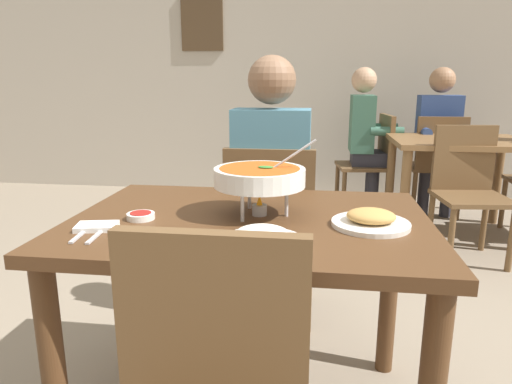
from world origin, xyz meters
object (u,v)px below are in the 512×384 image
rice_plate (262,239)px  chair_bg_corner (467,184)px  sauce_dish (141,216)px  curry_bowl (260,177)px  dining_table_far (458,157)px  chair_diner_main (271,225)px  chair_bg_middle (436,161)px  patron_bg_right (366,132)px  appetizer_plate (371,220)px  dining_table_main (250,252)px  diner_main (272,176)px  patron_bg_middle (439,133)px  chair_bg_right (373,158)px

rice_plate → chair_bg_corner: size_ratio=0.27×
sauce_dish → curry_bowl: bearing=14.2°
curry_bowl → dining_table_far: curry_bowl is taller
curry_bowl → chair_diner_main: bearing=92.4°
rice_plate → chair_bg_middle: bearing=68.2°
patron_bg_right → chair_diner_main: bearing=-107.1°
appetizer_plate → chair_bg_corner: (0.85, 1.81, -0.27)m
dining_table_main → rice_plate: bearing=-74.3°
diner_main → chair_diner_main: bearing=-90.0°
chair_bg_middle → chair_diner_main: bearing=-122.0°
chair_diner_main → chair_bg_middle: 2.38m
patron_bg_right → appetizer_plate: bearing=-95.3°
appetizer_plate → patron_bg_right: (0.26, 2.83, -0.03)m
chair_diner_main → appetizer_plate: bearing=-62.7°
appetizer_plate → dining_table_far: size_ratio=0.24×
diner_main → dining_table_far: bearing=49.4°
appetizer_plate → chair_bg_corner: chair_bg_corner is taller
curry_bowl → chair_bg_middle: curry_bowl is taller
dining_table_far → chair_bg_corner: chair_bg_corner is taller
chair_diner_main → rice_plate: 0.99m
sauce_dish → patron_bg_right: bearing=70.8°
appetizer_plate → sauce_dish: appetizer_plate is taller
appetizer_plate → patron_bg_middle: patron_bg_middle is taller
dining_table_far → chair_bg_middle: chair_bg_middle is taller
diner_main → curry_bowl: 0.72m
diner_main → patron_bg_right: bearing=72.6°
sauce_dish → chair_bg_right: size_ratio=0.10×
appetizer_plate → chair_bg_right: size_ratio=0.27×
diner_main → chair_bg_corner: size_ratio=1.46×
dining_table_main → chair_bg_middle: size_ratio=1.30×
rice_plate → chair_bg_middle: size_ratio=0.27×
curry_bowl → patron_bg_right: (0.62, 2.76, -0.14)m
chair_diner_main → chair_bg_middle: same height
dining_table_far → chair_bg_corner: bearing=-97.0°
sauce_dish → chair_bg_right: bearing=69.4°
dining_table_main → sauce_dish: sauce_dish is taller
curry_bowl → appetizer_plate: (0.36, -0.07, -0.11)m
dining_table_main → chair_diner_main: 0.71m
diner_main → dining_table_far: size_ratio=1.31×
rice_plate → dining_table_far: bearing=63.9°
dining_table_main → patron_bg_right: 2.87m
diner_main → sauce_dish: size_ratio=14.56×
chair_diner_main → dining_table_main: bearing=-90.0°
sauce_dish → dining_table_far: (1.64, 2.31, -0.15)m
chair_bg_corner → patron_bg_middle: (0.04, 1.04, 0.24)m
chair_diner_main → dining_table_far: size_ratio=0.90×
diner_main → sauce_dish: bearing=-113.7°
appetizer_plate → dining_table_far: bearing=68.2°
chair_diner_main → patron_bg_right: 2.20m
curry_bowl → patron_bg_middle: patron_bg_middle is taller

